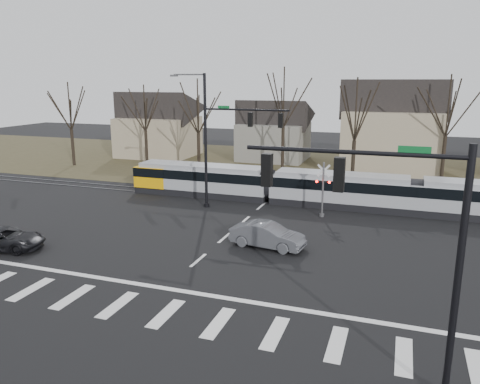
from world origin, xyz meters
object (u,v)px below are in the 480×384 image
(tram, at_px, (339,189))
(suv, at_px, (5,239))
(sedan, at_px, (267,235))
(rail_crossing_signal, at_px, (323,191))

(tram, xyz_separation_m, suv, (-17.21, -16.09, -0.81))
(sedan, relative_size, rail_crossing_signal, 1.16)
(tram, distance_m, suv, 23.57)
(tram, bearing_deg, sedan, -104.30)
(sedan, distance_m, suv, 15.45)
(tram, relative_size, sedan, 7.59)
(suv, bearing_deg, rail_crossing_signal, -63.76)
(suv, height_order, rail_crossing_signal, rail_crossing_signal)
(suv, xyz_separation_m, rail_crossing_signal, (16.46, 12.88, 1.25))
(tram, height_order, rail_crossing_signal, rail_crossing_signal)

